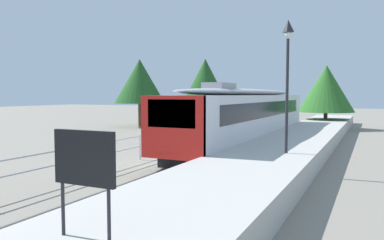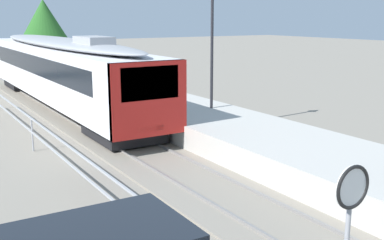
% 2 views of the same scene
% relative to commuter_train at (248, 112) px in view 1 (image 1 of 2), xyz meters
% --- Properties ---
extents(ground_plane, '(160.00, 160.00, 0.00)m').
position_rel_commuter_train_xyz_m(ground_plane, '(-3.00, -6.51, -2.15)').
color(ground_plane, gray).
extents(track_rails, '(3.20, 60.00, 0.14)m').
position_rel_commuter_train_xyz_m(track_rails, '(0.00, -6.51, -2.12)').
color(track_rails, gray).
rests_on(track_rails, ground).
extents(commuter_train, '(2.82, 20.78, 3.74)m').
position_rel_commuter_train_xyz_m(commuter_train, '(0.00, 0.00, 0.00)').
color(commuter_train, silver).
rests_on(commuter_train, track_rails).
extents(station_platform, '(3.90, 60.00, 0.90)m').
position_rel_commuter_train_xyz_m(station_platform, '(3.25, -6.51, -1.70)').
color(station_platform, '#B7B5AD').
rests_on(station_platform, ground).
extents(platform_lamp_mid_platform, '(0.34, 0.34, 5.35)m').
position_rel_commuter_train_xyz_m(platform_lamp_mid_platform, '(4.04, -7.94, 2.47)').
color(platform_lamp_mid_platform, '#232328').
rests_on(platform_lamp_mid_platform, station_platform).
extents(platform_notice_board, '(1.20, 0.08, 1.80)m').
position_rel_commuter_train_xyz_m(platform_notice_board, '(2.97, -18.63, 0.04)').
color(platform_notice_board, '#232328').
rests_on(platform_notice_board, station_platform).
extents(tree_behind_carpark, '(5.16, 5.16, 6.88)m').
position_rel_commuter_train_xyz_m(tree_behind_carpark, '(-14.30, 9.21, 2.48)').
color(tree_behind_carpark, brown).
rests_on(tree_behind_carpark, ground).
extents(tree_behind_station_far, '(5.20, 5.20, 7.10)m').
position_rel_commuter_train_xyz_m(tree_behind_station_far, '(-9.12, 13.99, 2.44)').
color(tree_behind_station_far, brown).
rests_on(tree_behind_station_far, ground).
extents(tree_distant_left, '(5.22, 5.22, 6.07)m').
position_rel_commuter_train_xyz_m(tree_distant_left, '(3.13, 14.73, 1.69)').
color(tree_distant_left, brown).
rests_on(tree_distant_left, ground).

